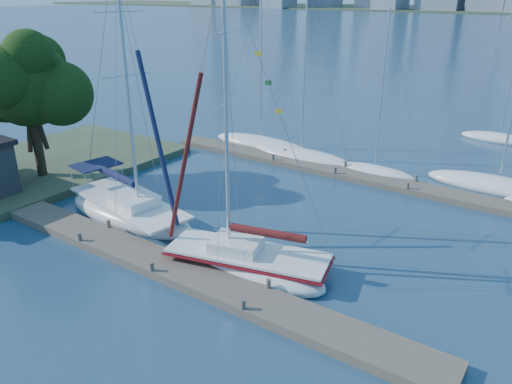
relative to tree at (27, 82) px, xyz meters
The scene contains 12 objects.
ground 16.48m from the tree, 13.42° to the right, with size 700.00×700.00×0.00m, color #17354B.
near_dock 16.40m from the tree, 13.42° to the right, with size 26.00×2.00×0.40m, color brown.
far_dock 21.81m from the tree, 36.87° to the left, with size 30.00×1.80×0.36m, color brown.
shore 6.81m from the tree, 167.91° to the right, with size 12.00×22.00×0.50m, color #38472D.
tree is the anchor object (origin of this frame).
sailboat_navy 10.70m from the tree, ahead, with size 9.38×4.50×14.42m.
sailboat_maroon 18.61m from the tree, ahead, with size 8.33×4.44×13.61m.
bg_boat_0 17.82m from the tree, 63.65° to the left, with size 9.09×3.87×13.29m.
bg_boat_1 19.32m from the tree, 49.82° to the left, with size 8.67×3.96×12.78m.
bg_boat_2 23.31m from the tree, 38.17° to the left, with size 6.08×3.28×11.21m.
bg_boat_4 30.38m from the tree, 31.87° to the left, with size 9.03×2.91×14.13m.
bg_boat_7 36.67m from the tree, 50.16° to the left, with size 6.47×3.96×10.97m.
Camera 1 is at (14.67, -14.00, 11.98)m, focal length 35.00 mm.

